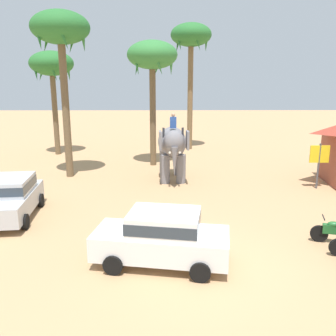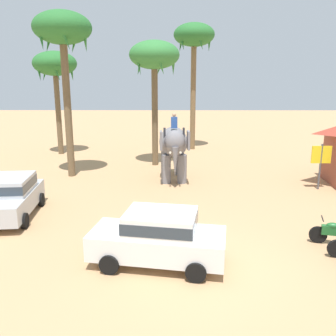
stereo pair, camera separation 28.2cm
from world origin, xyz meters
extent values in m
plane|color=tan|center=(0.00, 0.00, 0.00)|extent=(120.00, 120.00, 0.00)
cube|color=white|center=(-1.01, -0.02, 0.68)|extent=(4.33, 2.36, 0.76)
cube|color=white|center=(-0.91, -0.04, 1.38)|extent=(2.33, 1.89, 0.64)
cube|color=#2D3842|center=(-0.91, -0.04, 1.38)|extent=(2.35, 1.91, 0.35)
cylinder|color=black|center=(-2.40, -0.65, 0.30)|extent=(0.62, 0.28, 0.60)
cylinder|color=black|center=(-2.12, 1.03, 0.30)|extent=(0.62, 0.28, 0.60)
cylinder|color=black|center=(0.10, -1.07, 0.30)|extent=(0.62, 0.28, 0.60)
cylinder|color=black|center=(0.39, 0.61, 0.30)|extent=(0.62, 0.28, 0.60)
cube|color=#B7BABF|center=(-7.19, 3.87, 0.68)|extent=(2.11, 4.25, 0.76)
cube|color=#B7BABF|center=(-7.20, 3.97, 1.38)|extent=(1.77, 2.25, 0.64)
cube|color=#2D3842|center=(-7.20, 3.97, 1.38)|extent=(1.79, 2.27, 0.35)
cylinder|color=black|center=(-6.22, 2.70, 0.30)|extent=(0.24, 0.62, 0.60)
cylinder|color=black|center=(-6.48, 5.22, 0.30)|extent=(0.24, 0.62, 0.60)
cylinder|color=black|center=(-8.17, 5.05, 0.30)|extent=(0.24, 0.62, 0.60)
ellipsoid|color=slate|center=(-0.46, 9.97, 2.15)|extent=(1.71, 3.16, 1.70)
cylinder|color=slate|center=(0.02, 9.05, 0.80)|extent=(0.52, 0.52, 1.60)
cylinder|color=slate|center=(-0.86, 9.02, 0.80)|extent=(0.52, 0.52, 1.60)
cylinder|color=slate|center=(-0.05, 10.91, 0.80)|extent=(0.52, 0.52, 1.60)
cylinder|color=slate|center=(-0.93, 10.88, 0.80)|extent=(0.52, 0.52, 1.60)
ellipsoid|color=slate|center=(-0.40, 8.34, 2.45)|extent=(1.14, 1.04, 1.20)
cube|color=slate|center=(0.32, 8.47, 2.50)|extent=(0.15, 0.80, 0.96)
cube|color=slate|center=(-1.12, 8.41, 2.50)|extent=(0.15, 0.80, 0.96)
cone|color=slate|center=(-0.38, 7.89, 1.45)|extent=(0.37, 0.37, 1.60)
cone|color=beige|center=(-0.12, 7.95, 1.95)|extent=(0.14, 0.57, 0.21)
cone|color=beige|center=(-0.64, 7.93, 1.95)|extent=(0.14, 0.57, 0.21)
cube|color=#2D519E|center=(-0.42, 9.12, 3.35)|extent=(0.35, 0.25, 0.60)
sphere|color=tan|center=(-0.42, 9.12, 3.77)|extent=(0.22, 0.22, 0.22)
cylinder|color=#333338|center=(0.10, 9.14, 2.80)|extent=(0.12, 0.12, 0.55)
cylinder|color=#333338|center=(-0.94, 9.10, 2.80)|extent=(0.12, 0.12, 0.55)
cylinder|color=black|center=(4.54, 1.49, 0.30)|extent=(0.60, 0.26, 0.60)
ellipsoid|color=#23662D|center=(4.97, 1.36, 0.70)|extent=(0.49, 0.35, 0.20)
cylinder|color=black|center=(4.63, 1.46, 0.92)|extent=(0.19, 0.54, 0.04)
cylinder|color=brown|center=(-6.53, 10.54, 4.08)|extent=(0.42, 0.42, 8.16)
ellipsoid|color=#286B2D|center=(-6.53, 10.54, 8.36)|extent=(3.20, 3.20, 1.80)
cone|color=#286B2D|center=(-5.33, 10.54, 7.86)|extent=(0.40, 0.92, 1.64)
cone|color=#286B2D|center=(-6.16, 11.69, 7.86)|extent=(0.91, 0.57, 1.67)
cone|color=#286B2D|center=(-7.50, 11.25, 7.86)|extent=(0.73, 0.83, 1.69)
cone|color=#286B2D|center=(-7.50, 9.84, 7.86)|extent=(0.73, 0.83, 1.69)
cone|color=#286B2D|center=(-6.16, 9.40, 7.86)|extent=(0.91, 0.57, 1.67)
cylinder|color=brown|center=(-1.65, 13.50, 3.47)|extent=(0.40, 0.40, 6.94)
ellipsoid|color=#337A38|center=(-1.65, 13.50, 7.14)|extent=(3.20, 3.20, 1.80)
cone|color=#337A38|center=(-0.45, 13.50, 6.64)|extent=(0.40, 0.92, 1.64)
cone|color=#337A38|center=(-1.28, 14.64, 6.64)|extent=(0.91, 0.57, 1.67)
cone|color=#337A38|center=(-2.62, 14.21, 6.64)|extent=(0.73, 0.83, 1.69)
cone|color=#337A38|center=(-2.62, 12.80, 6.64)|extent=(0.73, 0.83, 1.69)
cone|color=#337A38|center=(-1.28, 12.36, 6.64)|extent=(0.91, 0.57, 1.67)
cylinder|color=brown|center=(-9.17, 17.22, 3.29)|extent=(0.40, 0.40, 6.59)
ellipsoid|color=#286B2D|center=(-9.17, 17.22, 6.79)|extent=(3.20, 3.20, 1.80)
cone|color=#286B2D|center=(-7.97, 17.22, 6.29)|extent=(0.40, 0.92, 1.64)
cone|color=#286B2D|center=(-8.79, 18.36, 6.29)|extent=(0.91, 0.57, 1.67)
cone|color=#286B2D|center=(-10.14, 17.92, 6.29)|extent=(0.73, 0.83, 1.69)
cone|color=#286B2D|center=(-10.14, 16.51, 6.29)|extent=(0.73, 0.83, 1.69)
cone|color=#286B2D|center=(-8.79, 16.07, 6.29)|extent=(0.91, 0.57, 1.67)
cylinder|color=brown|center=(1.20, 19.34, 4.42)|extent=(0.43, 0.43, 8.83)
ellipsoid|color=#286B2D|center=(1.20, 19.34, 9.03)|extent=(3.20, 3.20, 1.80)
cone|color=#286B2D|center=(2.40, 19.34, 8.53)|extent=(0.40, 0.92, 1.64)
cone|color=#286B2D|center=(1.57, 20.48, 8.53)|extent=(0.91, 0.57, 1.67)
cone|color=#286B2D|center=(0.23, 20.05, 8.53)|extent=(0.73, 0.83, 1.69)
cone|color=#286B2D|center=(0.23, 18.64, 8.53)|extent=(0.73, 0.83, 1.69)
cone|color=#286B2D|center=(1.57, 18.20, 8.53)|extent=(0.91, 0.57, 1.67)
cylinder|color=#4C4C51|center=(7.13, 7.92, 1.20)|extent=(0.10, 0.10, 2.40)
cube|color=yellow|center=(7.13, 7.92, 1.85)|extent=(1.00, 0.08, 0.90)
camera|label=1|loc=(-0.89, -10.12, 5.52)|focal=38.24mm
camera|label=2|loc=(-0.61, -10.12, 5.52)|focal=38.24mm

